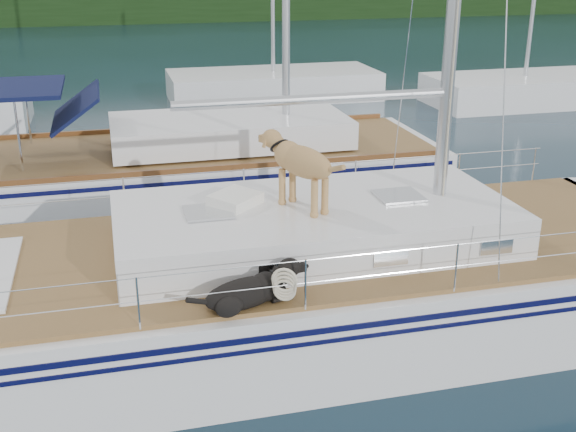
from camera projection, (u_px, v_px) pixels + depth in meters
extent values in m
plane|color=black|center=(257.00, 332.00, 9.96)|extent=(120.00, 120.00, 0.00)
cube|color=#595147|center=(123.00, 13.00, 51.69)|extent=(92.00, 1.00, 1.20)
cube|color=white|center=(256.00, 300.00, 9.78)|extent=(12.00, 3.80, 1.40)
cube|color=olive|center=(255.00, 251.00, 9.53)|extent=(11.52, 3.50, 0.06)
cube|color=white|center=(313.00, 224.00, 9.61)|extent=(5.20, 2.50, 0.55)
cylinder|color=silver|center=(315.00, 99.00, 9.02)|extent=(3.60, 0.12, 0.12)
cylinder|color=silver|center=(288.00, 262.00, 7.74)|extent=(10.56, 0.01, 0.01)
cylinder|color=silver|center=(231.00, 171.00, 10.91)|extent=(10.56, 0.01, 0.01)
cube|color=#1F34C4|center=(212.00, 209.00, 10.91)|extent=(0.58, 0.41, 0.04)
cube|color=white|center=(235.00, 200.00, 9.45)|extent=(0.79, 0.78, 0.16)
torus|color=beige|center=(284.00, 280.00, 7.78)|extent=(0.37, 0.25, 0.36)
cube|color=white|center=(174.00, 181.00, 14.94)|extent=(11.00, 3.50, 1.30)
cube|color=olive|center=(172.00, 150.00, 14.72)|extent=(10.56, 3.29, 0.06)
cube|color=white|center=(230.00, 130.00, 14.87)|extent=(4.80, 2.30, 0.55)
cube|color=white|center=(273.00, 87.00, 25.27)|extent=(7.20, 3.00, 1.10)
cube|color=white|center=(523.00, 92.00, 24.40)|extent=(6.40, 3.00, 1.10)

